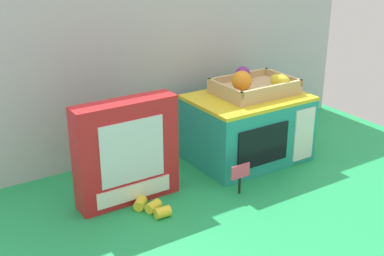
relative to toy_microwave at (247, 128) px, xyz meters
The scene contains 8 objects.
ground_plane 0.21m from the toy_microwave, 162.72° to the right, with size 1.70×1.70×0.00m, color #219E54.
display_back_panel 0.39m from the toy_microwave, 123.74° to the left, with size 1.61×0.03×0.70m, color #B7BABF.
toy_microwave is the anchor object (origin of this frame).
food_groups_crate 0.15m from the toy_microwave, 21.75° to the left, with size 0.27×0.20×0.10m.
cookie_set_box 0.50m from the toy_microwave, behind, with size 0.32×0.08×0.32m.
price_sign 0.28m from the toy_microwave, 132.59° to the right, with size 0.07×0.01×0.10m.
loose_toy_banana 0.50m from the toy_microwave, 162.33° to the right, with size 0.08×0.12×0.03m.
loose_toy_apple 0.27m from the toy_microwave, ahead, with size 0.07×0.07×0.07m, color red.
Camera 1 is at (-0.91, -1.26, 0.78)m, focal length 47.76 mm.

